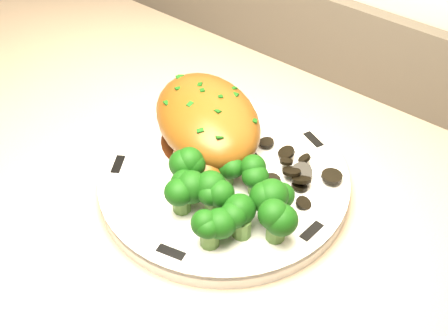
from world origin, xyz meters
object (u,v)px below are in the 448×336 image
Objects in this scene: broccoli_florets at (230,196)px; chicken_breast at (207,123)px; plate at (224,180)px; counter at (109,322)px.

chicken_breast is at bearing 141.93° from broccoli_florets.
chicken_breast is (-0.05, 0.03, 0.04)m from plate.
plate is at bearing -0.13° from chicken_breast.
plate is at bearing 134.57° from broccoli_florets.
broccoli_florets is at bearing -7.79° from chicken_breast.
plate is 0.07m from broccoli_florets.
counter reaches higher than chicken_breast.
counter is 7.93× the size of plate.
plate is at bearing 11.02° from counter.
broccoli_florets is (0.09, -0.07, -0.01)m from chicken_breast.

